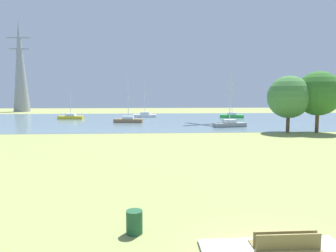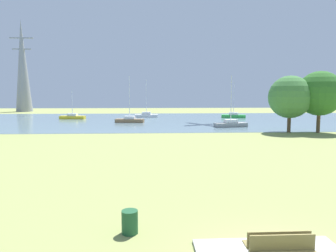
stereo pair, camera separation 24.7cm
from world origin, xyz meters
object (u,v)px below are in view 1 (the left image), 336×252
Objects in this scene: litter_bin at (134,222)px; electricity_pylon at (20,66)px; sailboat_white at (145,115)px; sailboat_brown at (128,120)px; tree_east_far at (318,94)px; sailboat_gray at (230,124)px; sailboat_yellow at (71,117)px; bench_facing_water at (282,246)px; tree_west_far at (289,97)px; sailboat_green at (232,116)px.

litter_bin is 87.17m from electricity_pylon.
litter_bin is 54.75m from sailboat_white.
litter_bin is 0.10× the size of sailboat_brown.
electricity_pylon is (-56.37, 51.85, 7.79)m from tree_east_far.
sailboat_gray is 66.08m from electricity_pylon.
sailboat_brown reaches higher than sailboat_gray.
sailboat_yellow is 0.71× the size of sailboat_gray.
bench_facing_water is at bearing -102.53° from sailboat_gray.
tree_east_far is at bearing -38.30° from sailboat_gray.
sailboat_yellow is (-14.53, 50.68, 0.05)m from litter_bin.
litter_bin is 0.10× the size of tree_east_far.
litter_bin is 42.58m from sailboat_brown.
sailboat_brown is (-7.19, 44.57, 0.00)m from bench_facing_water.
bench_facing_water is 0.23× the size of sailboat_brown.
tree_east_far is (3.50, -0.51, 0.44)m from tree_west_far.
sailboat_green is at bearing 76.25° from bench_facing_water.
sailboat_gray is 0.30× the size of electricity_pylon.
electricity_pylon is at bearing 136.62° from sailboat_gray.
sailboat_yellow is 0.70× the size of tree_east_far.
sailboat_white is 1.06× the size of sailboat_gray.
tree_east_far is at bearing -8.25° from tree_west_far.
sailboat_white is at bearing 90.30° from litter_bin.
sailboat_yellow reaches higher than litter_bin.
sailboat_brown is 1.09× the size of sailboat_green.
sailboat_brown is (-2.93, 42.48, 0.07)m from litter_bin.
bench_facing_water is 37.33m from sailboat_gray.
sailboat_green is 25.80m from tree_east_far.
litter_bin is (-4.26, 2.09, -0.07)m from bench_facing_water.
sailboat_yellow is (-18.80, 52.78, -0.02)m from bench_facing_water.
tree_west_far reaches higher than bench_facing_water.
tree_east_far reaches higher than sailboat_gray.
sailboat_white is at bearing 121.80° from sailboat_gray.
sailboat_gray reaches higher than bench_facing_water.
tree_west_far is 74.15m from electricity_pylon.
bench_facing_water is 57.03m from sailboat_white.
bench_facing_water is at bearing -26.14° from litter_bin.
litter_bin is at bearing -74.00° from sailboat_yellow.
sailboat_white reaches higher than bench_facing_water.
electricity_pylon is at bearing 137.40° from tree_east_far.
sailboat_brown is 1.03× the size of tree_east_far.
bench_facing_water is 4.75m from litter_bin.
sailboat_brown reaches higher than tree_west_far.
sailboat_green reaches higher than litter_bin.
litter_bin is 0.03× the size of electricity_pylon.
sailboat_yellow is 14.81m from sailboat_white.
tree_east_far is (36.06, -23.57, 4.42)m from sailboat_yellow.
sailboat_white reaches higher than sailboat_gray.
litter_bin is at bearing -66.19° from electricity_pylon.
tree_west_far is (18.31, -27.13, 3.96)m from sailboat_white.
sailboat_green is (32.09, 1.54, 0.02)m from sailboat_yellow.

